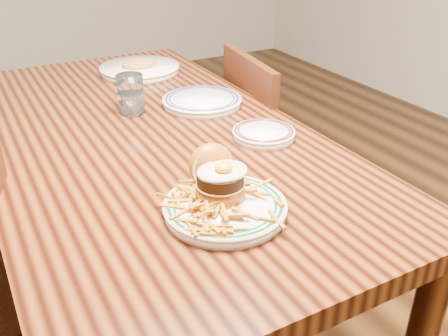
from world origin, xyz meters
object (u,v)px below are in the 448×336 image
chair_right (275,159)px  main_plate (223,196)px  side_plate (264,133)px  table (145,159)px

chair_right → main_plate: 0.89m
main_plate → side_plate: bearing=55.1°
chair_right → main_plate: main_plate is taller
chair_right → side_plate: size_ratio=5.01×
main_plate → side_plate: (0.27, 0.26, -0.02)m
main_plate → side_plate: main_plate is taller
table → chair_right: bearing=14.2°
chair_right → side_plate: chair_right is taller
chair_right → main_plate: (-0.56, -0.61, 0.32)m
main_plate → side_plate: 0.38m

